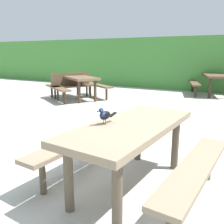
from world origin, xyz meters
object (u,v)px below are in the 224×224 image
(bird_grackle, at_px, (104,115))
(park_bench_side, at_px, (72,83))
(picnic_table_far_centre, at_px, (78,82))
(picnic_table_mid_right, at_px, (215,80))
(picnic_table_foreground, at_px, (131,140))

(bird_grackle, height_order, park_bench_side, bird_grackle)
(picnic_table_far_centre, bearing_deg, picnic_table_mid_right, 37.55)
(bird_grackle, distance_m, picnic_table_far_centre, 5.66)
(picnic_table_foreground, height_order, park_bench_side, park_bench_side)
(picnic_table_foreground, bearing_deg, bird_grackle, -142.49)
(bird_grackle, xyz_separation_m, picnic_table_mid_right, (0.29, 7.35, -0.29))
(picnic_table_mid_right, bearing_deg, picnic_table_foreground, -90.54)
(picnic_table_foreground, xyz_separation_m, park_bench_side, (-4.03, 4.24, -0.07))
(picnic_table_foreground, height_order, picnic_table_mid_right, same)
(park_bench_side, bearing_deg, bird_grackle, -49.18)
(picnic_table_foreground, distance_m, park_bench_side, 5.85)
(bird_grackle, height_order, picnic_table_mid_right, bird_grackle)
(picnic_table_foreground, relative_size, park_bench_side, 1.31)
(picnic_table_far_centre, bearing_deg, bird_grackle, -51.15)
(picnic_table_foreground, distance_m, picnic_table_mid_right, 7.18)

